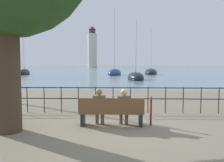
{
  "coord_description": "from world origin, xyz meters",
  "views": [
    {
      "loc": [
        0.22,
        -6.88,
        1.94
      ],
      "look_at": [
        0.0,
        0.5,
        1.39
      ],
      "focal_mm": 35.0,
      "sensor_mm": 36.0,
      "label": 1
    }
  ],
  "objects_px": {
    "closed_umbrella": "(151,109)",
    "sailboat_1": "(151,72)",
    "sailboat_3": "(136,77)",
    "sailboat_4": "(114,73)",
    "seated_person_right": "(124,105)",
    "harbor_lighthouse": "(92,49)",
    "sailboat_2": "(24,73)",
    "park_bench": "(111,112)",
    "seated_person_left": "(99,105)"
  },
  "relations": [
    {
      "from": "sailboat_3",
      "to": "harbor_lighthouse",
      "type": "bearing_deg",
      "value": 95.93
    },
    {
      "from": "park_bench",
      "to": "seated_person_left",
      "type": "xyz_separation_m",
      "value": [
        -0.39,
        0.08,
        0.22
      ]
    },
    {
      "from": "closed_umbrella",
      "to": "sailboat_4",
      "type": "distance_m",
      "value": 35.06
    },
    {
      "from": "sailboat_4",
      "to": "harbor_lighthouse",
      "type": "bearing_deg",
      "value": 109.56
    },
    {
      "from": "sailboat_3",
      "to": "park_bench",
      "type": "bearing_deg",
      "value": -100.21
    },
    {
      "from": "sailboat_4",
      "to": "sailboat_2",
      "type": "bearing_deg",
      "value": -173.26
    },
    {
      "from": "seated_person_left",
      "to": "sailboat_3",
      "type": "distance_m",
      "value": 22.13
    },
    {
      "from": "closed_umbrella",
      "to": "harbor_lighthouse",
      "type": "relative_size",
      "value": 0.04
    },
    {
      "from": "sailboat_1",
      "to": "sailboat_2",
      "type": "distance_m",
      "value": 25.95
    },
    {
      "from": "seated_person_right",
      "to": "closed_umbrella",
      "type": "height_order",
      "value": "seated_person_right"
    },
    {
      "from": "closed_umbrella",
      "to": "sailboat_4",
      "type": "relative_size",
      "value": 0.07
    },
    {
      "from": "park_bench",
      "to": "closed_umbrella",
      "type": "xyz_separation_m",
      "value": [
        1.26,
        0.1,
        0.1
      ]
    },
    {
      "from": "park_bench",
      "to": "seated_person_left",
      "type": "height_order",
      "value": "seated_person_left"
    },
    {
      "from": "seated_person_right",
      "to": "sailboat_1",
      "type": "bearing_deg",
      "value": 80.45
    },
    {
      "from": "harbor_lighthouse",
      "to": "sailboat_2",
      "type": "bearing_deg",
      "value": -91.14
    },
    {
      "from": "park_bench",
      "to": "sailboat_3",
      "type": "xyz_separation_m",
      "value": [
        2.47,
        22.02,
        -0.12
      ]
    },
    {
      "from": "sailboat_1",
      "to": "harbor_lighthouse",
      "type": "xyz_separation_m",
      "value": [
        -23.76,
        93.97,
        12.01
      ]
    },
    {
      "from": "seated_person_left",
      "to": "park_bench",
      "type": "bearing_deg",
      "value": -11.75
    },
    {
      "from": "seated_person_left",
      "to": "sailboat_2",
      "type": "relative_size",
      "value": 0.12
    },
    {
      "from": "seated_person_right",
      "to": "sailboat_3",
      "type": "bearing_deg",
      "value": 84.59
    },
    {
      "from": "closed_umbrella",
      "to": "sailboat_1",
      "type": "distance_m",
      "value": 40.07
    },
    {
      "from": "sailboat_2",
      "to": "sailboat_3",
      "type": "xyz_separation_m",
      "value": [
        21.11,
        -14.2,
        -0.05
      ]
    },
    {
      "from": "seated_person_right",
      "to": "sailboat_1",
      "type": "relative_size",
      "value": 0.12
    },
    {
      "from": "sailboat_3",
      "to": "sailboat_4",
      "type": "height_order",
      "value": "sailboat_4"
    },
    {
      "from": "sailboat_2",
      "to": "harbor_lighthouse",
      "type": "distance_m",
      "value": 98.25
    },
    {
      "from": "seated_person_right",
      "to": "sailboat_4",
      "type": "height_order",
      "value": "sailboat_4"
    },
    {
      "from": "seated_person_left",
      "to": "seated_person_right",
      "type": "distance_m",
      "value": 0.79
    },
    {
      "from": "seated_person_left",
      "to": "closed_umbrella",
      "type": "height_order",
      "value": "seated_person_left"
    },
    {
      "from": "closed_umbrella",
      "to": "sailboat_1",
      "type": "height_order",
      "value": "sailboat_1"
    },
    {
      "from": "sailboat_3",
      "to": "closed_umbrella",
      "type": "bearing_deg",
      "value": -96.97
    },
    {
      "from": "seated_person_right",
      "to": "harbor_lighthouse",
      "type": "bearing_deg",
      "value": 97.29
    },
    {
      "from": "sailboat_4",
      "to": "harbor_lighthouse",
      "type": "xyz_separation_m",
      "value": [
        -16.12,
        98.61,
        11.96
      ]
    },
    {
      "from": "sailboat_4",
      "to": "seated_person_right",
      "type": "bearing_deg",
      "value": -78.14
    },
    {
      "from": "park_bench",
      "to": "seated_person_right",
      "type": "distance_m",
      "value": 0.45
    },
    {
      "from": "sailboat_1",
      "to": "harbor_lighthouse",
      "type": "distance_m",
      "value": 97.67
    },
    {
      "from": "sailboat_2",
      "to": "sailboat_4",
      "type": "relative_size",
      "value": 0.74
    },
    {
      "from": "closed_umbrella",
      "to": "sailboat_1",
      "type": "xyz_separation_m",
      "value": [
        5.81,
        39.65,
        -0.18
      ]
    },
    {
      "from": "sailboat_1",
      "to": "sailboat_4",
      "type": "height_order",
      "value": "sailboat_4"
    },
    {
      "from": "sailboat_2",
      "to": "sailboat_4",
      "type": "xyz_separation_m",
      "value": [
        18.07,
        -1.12,
        0.03
      ]
    },
    {
      "from": "park_bench",
      "to": "sailboat_3",
      "type": "relative_size",
      "value": 0.25
    },
    {
      "from": "sailboat_1",
      "to": "sailboat_3",
      "type": "distance_m",
      "value": 18.31
    },
    {
      "from": "sailboat_3",
      "to": "harbor_lighthouse",
      "type": "xyz_separation_m",
      "value": [
        -19.16,
        111.69,
        12.04
      ]
    },
    {
      "from": "seated_person_right",
      "to": "sailboat_1",
      "type": "distance_m",
      "value": 40.22
    },
    {
      "from": "seated_person_right",
      "to": "harbor_lighthouse",
      "type": "height_order",
      "value": "harbor_lighthouse"
    },
    {
      "from": "sailboat_4",
      "to": "closed_umbrella",
      "type": "bearing_deg",
      "value": -76.73
    },
    {
      "from": "sailboat_2",
      "to": "sailboat_4",
      "type": "distance_m",
      "value": 18.1
    },
    {
      "from": "park_bench",
      "to": "sailboat_4",
      "type": "xyz_separation_m",
      "value": [
        -0.57,
        35.1,
        -0.03
      ]
    },
    {
      "from": "sailboat_3",
      "to": "sailboat_1",
      "type": "bearing_deg",
      "value": 71.65
    },
    {
      "from": "harbor_lighthouse",
      "to": "seated_person_right",
      "type": "bearing_deg",
      "value": -82.71
    },
    {
      "from": "sailboat_2",
      "to": "harbor_lighthouse",
      "type": "xyz_separation_m",
      "value": [
        1.95,
        97.49,
        11.99
      ]
    }
  ]
}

